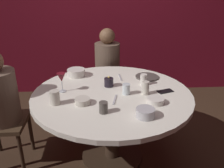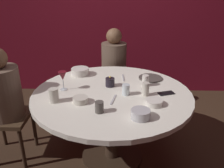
% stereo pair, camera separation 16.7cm
% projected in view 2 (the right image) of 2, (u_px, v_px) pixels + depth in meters
% --- Properties ---
extents(ground_plane, '(8.00, 8.00, 0.00)m').
position_uv_depth(ground_plane, '(112.00, 157.00, 2.41)').
color(ground_plane, '#382619').
extents(back_wall, '(6.00, 0.10, 2.60)m').
position_uv_depth(back_wall, '(115.00, 7.00, 3.44)').
color(back_wall, maroon).
rests_on(back_wall, ground).
extents(dining_table, '(1.42, 1.42, 0.73)m').
position_uv_depth(dining_table, '(112.00, 106.00, 2.17)').
color(dining_table, silver).
rests_on(dining_table, ground).
extents(seated_diner_left, '(0.40, 0.40, 1.13)m').
position_uv_depth(seated_diner_left, '(3.00, 93.00, 2.15)').
color(seated_diner_left, '#3F2D1E').
rests_on(seated_diner_left, ground).
extents(seated_diner_back, '(0.40, 0.40, 1.12)m').
position_uv_depth(seated_diner_back, '(114.00, 62.00, 3.01)').
color(seated_diner_back, '#3F2D1E').
rests_on(seated_diner_back, ground).
extents(candle_holder, '(0.09, 0.09, 0.10)m').
position_uv_depth(candle_holder, '(110.00, 82.00, 2.23)').
color(candle_holder, black).
rests_on(candle_holder, dining_table).
extents(wine_glass, '(0.08, 0.08, 0.18)m').
position_uv_depth(wine_glass, '(63.00, 77.00, 2.12)').
color(wine_glass, silver).
rests_on(wine_glass, dining_table).
extents(dinner_plate, '(0.24, 0.24, 0.01)m').
position_uv_depth(dinner_plate, '(150.00, 78.00, 2.42)').
color(dinner_plate, '#4C4742').
rests_on(dinner_plate, dining_table).
extents(cell_phone, '(0.15, 0.11, 0.01)m').
position_uv_depth(cell_phone, '(166.00, 93.00, 2.09)').
color(cell_phone, black).
rests_on(cell_phone, dining_table).
extents(bowl_serving_large, '(0.14, 0.14, 0.07)m').
position_uv_depth(bowl_serving_large, '(141.00, 114.00, 1.70)').
color(bowl_serving_large, '#B7B7BC').
rests_on(bowl_serving_large, dining_table).
extents(bowl_salad_center, '(0.13, 0.13, 0.05)m').
position_uv_depth(bowl_salad_center, '(80.00, 100.00, 1.93)').
color(bowl_salad_center, beige).
rests_on(bowl_salad_center, dining_table).
extents(bowl_small_white, '(0.14, 0.14, 0.05)m').
position_uv_depth(bowl_small_white, '(154.00, 102.00, 1.89)').
color(bowl_small_white, silver).
rests_on(bowl_small_white, dining_table).
extents(bowl_sauce_side, '(0.19, 0.19, 0.07)m').
position_uv_depth(bowl_sauce_side, '(80.00, 72.00, 2.50)').
color(bowl_sauce_side, silver).
rests_on(bowl_sauce_side, dining_table).
extents(cup_near_candle, '(0.06, 0.06, 0.11)m').
position_uv_depth(cup_near_candle, '(145.00, 81.00, 2.23)').
color(cup_near_candle, silver).
rests_on(cup_near_candle, dining_table).
extents(cup_by_left_diner, '(0.07, 0.07, 0.10)m').
position_uv_depth(cup_by_left_diner, '(126.00, 90.00, 2.05)').
color(cup_by_left_diner, silver).
rests_on(cup_by_left_diner, dining_table).
extents(cup_by_right_diner, '(0.07, 0.07, 0.09)m').
position_uv_depth(cup_by_right_diner, '(99.00, 107.00, 1.78)').
color(cup_by_right_diner, '#4C4742').
rests_on(cup_by_right_diner, dining_table).
extents(cup_center_front, '(0.08, 0.08, 0.12)m').
position_uv_depth(cup_center_front, '(54.00, 95.00, 1.93)').
color(cup_center_front, beige).
rests_on(cup_center_front, dining_table).
extents(cup_far_edge, '(0.06, 0.06, 0.12)m').
position_uv_depth(cup_far_edge, '(145.00, 89.00, 2.04)').
color(cup_far_edge, beige).
rests_on(cup_far_edge, dining_table).
extents(fork_near_plate, '(0.03, 0.18, 0.01)m').
position_uv_depth(fork_near_plate, '(123.00, 78.00, 2.43)').
color(fork_near_plate, '#B7B7BC').
rests_on(fork_near_plate, dining_table).
extents(knife_near_plate, '(0.05, 0.18, 0.01)m').
position_uv_depth(knife_near_plate, '(113.00, 100.00, 1.98)').
color(knife_near_plate, '#B7B7BC').
rests_on(knife_near_plate, dining_table).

